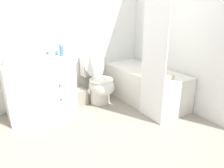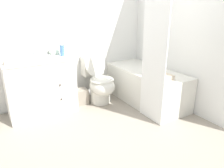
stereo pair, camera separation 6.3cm
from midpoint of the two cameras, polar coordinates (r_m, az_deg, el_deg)
The scene contains 13 objects.
ground_plane at distance 2.76m, azimuth 5.96°, elevation -15.26°, with size 14.00×14.00×0.00m, color gray.
wall_back at distance 3.76m, azimuth -10.19°, elevation 14.57°, with size 8.00×0.06×2.50m.
wall_right at distance 3.75m, azimuth 14.24°, elevation 14.25°, with size 0.05×2.69×2.50m.
vanity_cabinet at distance 3.45m, azimuth -18.84°, elevation -0.60°, with size 0.99×0.56×0.86m.
sink_faucet at distance 3.50m, azimuth -20.40°, elevation 7.30°, with size 0.14×0.12×0.12m.
toilet at distance 3.70m, azimuth -3.94°, elevation 0.17°, with size 0.40×0.69×0.89m.
bathtub at distance 3.78m, azimuth 8.18°, elevation -0.34°, with size 0.66×1.52×0.57m.
shower_curtain at distance 2.99m, azimuth 10.31°, elevation 7.09°, with size 0.01×0.47×1.86m.
wastebasket at distance 3.72m, azimuth -9.01°, elevation -3.39°, with size 0.24×0.20×0.26m.
tissue_box at distance 3.55m, azimuth -15.49°, elevation 8.15°, with size 0.14×0.13×0.11m.
soap_dispenser at distance 3.40m, azimuth -13.58°, elevation 8.52°, with size 0.07×0.07×0.19m.
hand_towel_folded at distance 3.11m, azimuth -25.26°, elevation 5.33°, with size 0.22×0.13×0.08m.
bath_towel_folded at distance 3.26m, azimuth 12.33°, elevation 1.94°, with size 0.26×0.25×0.07m.
Camera 1 is at (-1.45, -1.73, 1.58)m, focal length 35.00 mm.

